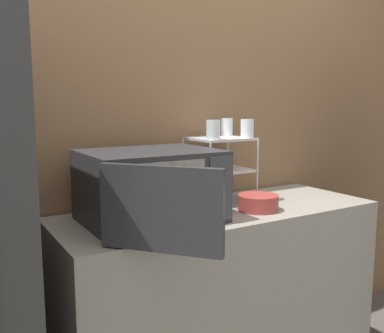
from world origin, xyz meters
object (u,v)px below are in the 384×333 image
dish_rack (220,155)px  glass_front_left (213,130)px  microwave (151,187)px  glass_back_right (227,127)px  glass_front_right (247,128)px  bowl (258,203)px

dish_rack → glass_front_left: bearing=-138.9°
microwave → dish_rack: bearing=19.4°
glass_front_left → glass_back_right: same height
microwave → glass_front_right: bearing=7.8°
microwave → glass_front_left: glass_front_left is taller
glass_front_right → glass_back_right: bearing=90.4°
microwave → bowl: bearing=-9.0°
dish_rack → glass_back_right: glass_back_right is taller
microwave → glass_back_right: 0.64m
bowl → glass_back_right: bearing=80.9°
microwave → glass_front_right: 0.60m
dish_rack → glass_back_right: 0.19m
glass_front_right → microwave: bearing=-172.2°
dish_rack → glass_back_right: bearing=39.9°
glass_front_left → microwave: bearing=-168.1°
glass_front_left → bowl: glass_front_left is taller
glass_front_left → bowl: (0.15, -0.15, -0.33)m
glass_front_left → dish_rack: bearing=41.1°
glass_back_right → glass_front_right: size_ratio=1.00×
glass_front_left → glass_back_right: bearing=40.5°
microwave → dish_rack: dish_rack is taller
microwave → glass_front_left: 0.42m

